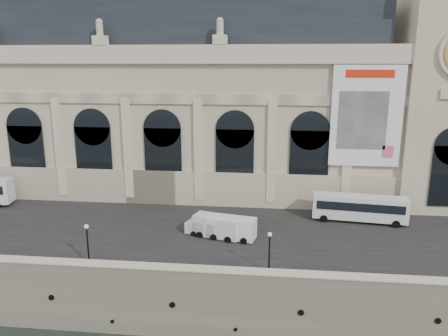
# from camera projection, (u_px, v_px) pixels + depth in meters

# --- Properties ---
(quay) EXTENTS (160.00, 70.00, 6.00)m
(quay) POSITION_uv_depth(u_px,v_px,m) (206.00, 197.00, 75.32)
(quay) COLOR gray
(quay) RESTS_ON ground
(street) EXTENTS (160.00, 24.00, 0.06)m
(street) POSITION_uv_depth(u_px,v_px,m) (181.00, 225.00, 54.33)
(street) COLOR #2D2D2D
(street) RESTS_ON quay
(parapet) EXTENTS (160.00, 1.40, 1.21)m
(parapet) POSITION_uv_depth(u_px,v_px,m) (152.00, 271.00, 41.26)
(parapet) COLOR gray
(parapet) RESTS_ON quay
(museum) EXTENTS (69.00, 18.70, 29.10)m
(museum) POSITION_uv_depth(u_px,v_px,m) (163.00, 102.00, 67.94)
(museum) COLOR beige
(museum) RESTS_ON quay
(clock_pavilion) EXTENTS (13.00, 14.72, 36.70)m
(clock_pavilion) POSITION_uv_depth(u_px,v_px,m) (442.00, 80.00, 60.01)
(clock_pavilion) COLOR beige
(clock_pavilion) RESTS_ON quay
(bus_right) EXTENTS (11.82, 3.83, 3.42)m
(bus_right) POSITION_uv_depth(u_px,v_px,m) (359.00, 207.00, 55.20)
(bus_right) COLOR silver
(bus_right) RESTS_ON quay
(van_b) EXTENTS (6.10, 3.74, 2.55)m
(van_b) POSITION_uv_depth(u_px,v_px,m) (214.00, 226.00, 50.67)
(van_b) COLOR silver
(van_b) RESTS_ON quay
(van_c) EXTENTS (6.11, 3.29, 2.58)m
(van_c) POSITION_uv_depth(u_px,v_px,m) (228.00, 228.00, 50.14)
(van_c) COLOR white
(van_c) RESTS_ON quay
(box_truck) EXTENTS (6.67, 3.76, 2.56)m
(box_truck) POSITION_uv_depth(u_px,v_px,m) (214.00, 226.00, 50.73)
(box_truck) COLOR silver
(box_truck) RESTS_ON quay
(lamp_left) EXTENTS (0.44, 0.44, 4.34)m
(lamp_left) POSITION_uv_depth(u_px,v_px,m) (88.00, 245.00, 43.39)
(lamp_left) COLOR black
(lamp_left) RESTS_ON quay
(lamp_right) EXTENTS (0.43, 0.43, 4.20)m
(lamp_right) POSITION_uv_depth(u_px,v_px,m) (269.00, 253.00, 41.78)
(lamp_right) COLOR black
(lamp_right) RESTS_ON quay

